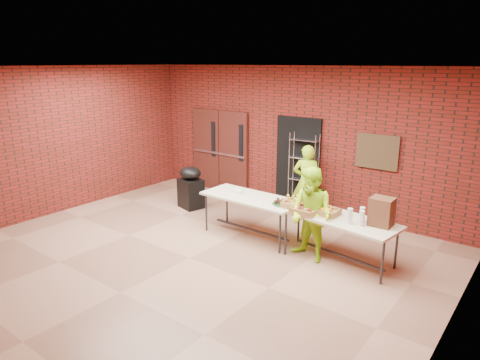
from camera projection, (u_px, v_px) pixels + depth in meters
The scene contains 19 objects.
room at pixel (186, 168), 6.96m from camera, with size 8.08×7.08×3.28m.
double_doors at pixel (220, 151), 11.02m from camera, with size 1.78×0.12×2.10m.
dark_doorway at pixel (298, 163), 9.69m from camera, with size 1.10×0.06×2.10m, color black.
bronze_plaque at pixel (377, 152), 8.49m from camera, with size 0.85×0.04×0.70m, color #46341C.
wire_rack at pixel (303, 173), 9.49m from camera, with size 0.65×0.22×1.78m, color #ACACB3, non-canonical shape.
table_left at pixel (251, 200), 8.14m from camera, with size 1.96×0.84×0.80m.
table_right at pixel (340, 221), 7.08m from camera, with size 2.01×1.05×0.79m.
basket_bananas at pixel (298, 205), 7.49m from camera, with size 0.49×0.38×0.15m.
basket_oranges at pixel (326, 211), 7.20m from camera, with size 0.42×0.33×0.13m.
basket_apples at pixel (305, 210), 7.25m from camera, with size 0.44×0.34×0.14m.
muffin_tray at pixel (283, 202), 7.68m from camera, with size 0.39×0.39×0.10m.
napkin_box at pixel (238, 192), 8.32m from camera, with size 0.20×0.13×0.07m, color silver.
coffee_dispenser at pixel (382, 212), 6.68m from camera, with size 0.34×0.31×0.45m, color #54301C.
cup_stack_front at pixel (350, 216), 6.77m from camera, with size 0.09×0.09×0.26m, color silver.
cup_stack_mid at pixel (362, 218), 6.69m from camera, with size 0.08×0.08×0.24m, color silver.
cup_stack_back at pixel (362, 215), 6.84m from camera, with size 0.08×0.08×0.25m, color silver.
covered_grill at pixel (191, 187), 9.84m from camera, with size 0.63×0.57×0.97m.
volunteer_woman at pixel (307, 182), 9.10m from camera, with size 0.59×0.38×1.61m, color #A9E919.
volunteer_man at pixel (311, 214), 7.16m from camera, with size 0.79×0.61×1.62m, color #A9E919.
Camera 1 is at (4.81, -4.82, 3.28)m, focal length 32.00 mm.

